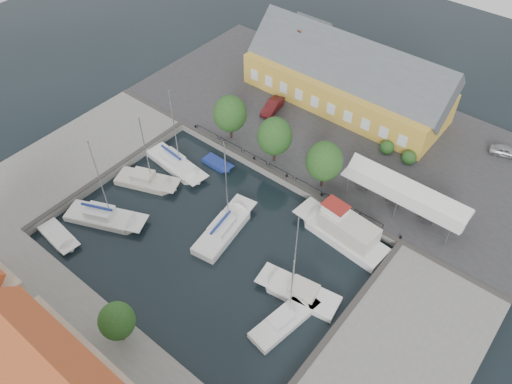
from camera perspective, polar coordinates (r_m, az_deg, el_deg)
ground at (r=55.27m, az=-3.92°, el=-4.56°), size 140.00×140.00×0.00m
north_quay at (r=68.51m, az=9.04°, el=7.36°), size 56.00×26.00×1.00m
west_quay at (r=67.10m, az=-19.32°, el=4.05°), size 12.00×24.00×1.00m
east_quay at (r=47.94m, az=15.41°, el=-18.30°), size 12.00×24.00×1.00m
south_bank at (r=49.01m, az=-21.43°, el=-18.74°), size 56.00×14.00×1.00m
quay_edge_fittings at (r=56.79m, az=-0.78°, el=-1.02°), size 56.00×24.72×0.40m
warehouse at (r=71.13m, az=9.98°, el=12.73°), size 28.56×14.00×9.55m
tent_canopy at (r=56.45m, az=16.71°, el=-0.03°), size 14.00×4.00×2.83m
quay_trees at (r=59.28m, az=2.15°, el=6.39°), size 18.20×4.20×6.30m
car_silver at (r=69.44m, az=26.63°, el=4.20°), size 4.08×2.55×1.29m
car_red at (r=69.23m, az=1.90°, el=9.73°), size 2.42×4.81×1.51m
center_sailboat at (r=54.97m, az=-3.67°, el=-4.32°), size 4.12×9.67×12.85m
trawler at (r=54.59m, az=9.98°, el=-4.57°), size 11.38×4.29×5.00m
east_boat_b at (r=50.34m, az=5.03°, el=-11.43°), size 8.78×4.06×11.57m
east_boat_c at (r=48.59m, az=3.13°, el=-14.60°), size 3.49×7.75×9.76m
west_boat_a at (r=63.10m, az=-9.18°, el=3.11°), size 9.57×3.53×12.28m
west_boat_b at (r=61.53m, az=-12.42°, el=1.14°), size 8.18×5.36×10.77m
west_boat_d at (r=58.62m, az=-16.92°, el=-2.86°), size 9.62×6.29×12.41m
launch_sw at (r=58.61m, az=-21.60°, el=-4.84°), size 5.83×2.62×0.98m
launch_nw at (r=62.81m, az=-4.43°, el=3.19°), size 4.22×1.73×0.88m
townhouses at (r=43.33m, az=-24.31°, el=-19.05°), size 36.30×8.50×12.00m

